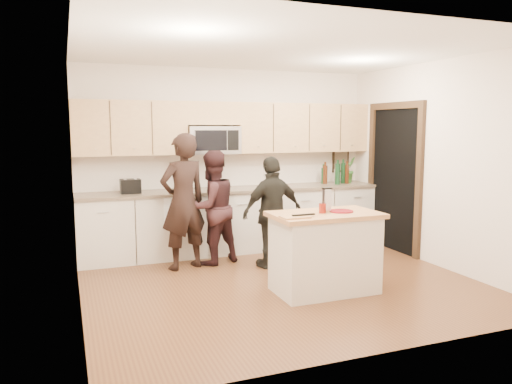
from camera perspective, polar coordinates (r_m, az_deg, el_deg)
name	(u,v)px	position (r m, az deg, el deg)	size (l,w,h in m)	color
floor	(281,283)	(6.03, 2.89, -10.33)	(4.50, 4.50, 0.00)	brown
room_shell	(282,137)	(5.74, 3.00, 6.34)	(4.52, 4.02, 2.71)	beige
back_cabinetry	(235,219)	(7.45, -2.36, -3.15)	(4.50, 0.66, 0.94)	beige
upper_cabinetry	(234,127)	(7.47, -2.54, 7.46)	(4.50, 0.33, 0.75)	tan
microwave	(213,140)	(7.33, -4.99, 5.94)	(0.76, 0.41, 0.40)	silver
doorway	(394,173)	(7.69, 15.54, 2.08)	(0.06, 1.25, 2.20)	black
framed_picture	(341,161)	(8.42, 9.64, 3.54)	(0.30, 0.03, 0.38)	black
dish_towel	(174,203)	(6.97, -9.30, -1.23)	(0.34, 0.60, 0.48)	white
island	(325,252)	(5.66, 7.86, -6.81)	(1.20, 0.70, 0.90)	beige
red_plate	(341,211)	(5.64, 9.74, -2.17)	(0.26, 0.26, 0.02)	maroon
box_grater	(327,199)	(5.60, 8.09, -0.77)	(0.10, 0.06, 0.26)	silver
drink_glass	(322,208)	(5.52, 7.61, -1.86)	(0.08, 0.08, 0.11)	maroon
cutting_board	(295,217)	(5.22, 4.47, -2.86)	(0.29, 0.20, 0.02)	#B47A4B
tongs	(303,215)	(5.27, 5.45, -2.60)	(0.26, 0.03, 0.02)	black
knife	(305,215)	(5.28, 5.59, -2.63)	(0.21, 0.02, 0.01)	silver
toaster	(130,186)	(7.01, -14.16, 0.65)	(0.27, 0.20, 0.20)	black
bottle_cluster	(336,173)	(8.04, 9.09, 2.20)	(0.42, 0.24, 0.39)	black
orchid	(349,170)	(8.21, 10.58, 2.52)	(0.23, 0.19, 0.43)	#397A31
woman_left	(183,202)	(6.50, -8.31, -1.12)	(0.64, 0.42, 1.76)	black
woman_center	(212,208)	(6.72, -5.06, -1.79)	(0.74, 0.58, 1.53)	black
woman_right	(273,212)	(6.53, 1.90, -2.33)	(0.86, 0.36, 1.46)	black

